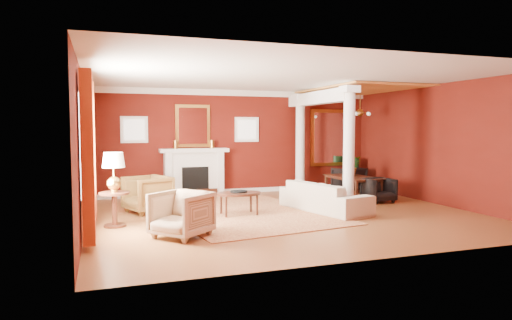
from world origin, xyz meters
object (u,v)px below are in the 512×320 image
object	(u,v)px
armchair_leopard	(147,192)
coffee_table	(239,195)
side_table	(114,178)
armchair_stripe	(181,212)
dining_table	(354,181)
sofa	(324,192)

from	to	relation	value
armchair_leopard	coffee_table	bearing A→B (deg)	39.81
side_table	armchair_stripe	bearing A→B (deg)	-49.55
armchair_leopard	armchair_stripe	world-z (taller)	armchair_leopard
side_table	coffee_table	bearing A→B (deg)	7.52
coffee_table	dining_table	xyz separation A→B (m)	(3.57, 1.36, 0.01)
sofa	armchair_stripe	bearing A→B (deg)	97.96
armchair_stripe	dining_table	world-z (taller)	dining_table
armchair_stripe	coffee_table	world-z (taller)	armchair_stripe
coffee_table	side_table	distance (m)	2.58
armchair_leopard	coffee_table	xyz separation A→B (m)	(1.80, -0.94, -0.00)
dining_table	sofa	bearing A→B (deg)	129.78
armchair_leopard	coffee_table	world-z (taller)	armchair_leopard
armchair_leopard	armchair_stripe	distance (m)	2.52
armchair_leopard	coffee_table	distance (m)	2.03
side_table	dining_table	xyz separation A→B (m)	(6.09, 1.69, -0.47)
sofa	dining_table	size ratio (longest dim) A/B	1.37
armchair_stripe	side_table	distance (m)	1.68
armchair_leopard	side_table	size ratio (longest dim) A/B	0.64
armchair_leopard	dining_table	world-z (taller)	dining_table
dining_table	armchair_leopard	bearing A→B (deg)	91.48
coffee_table	sofa	bearing A→B (deg)	-4.66
dining_table	side_table	bearing A→B (deg)	102.59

